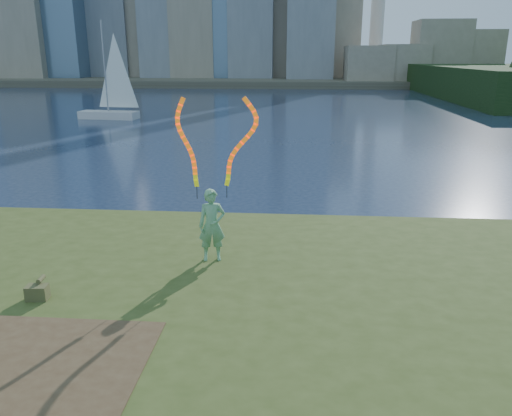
{
  "coord_description": "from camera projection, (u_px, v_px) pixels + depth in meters",
  "views": [
    {
      "loc": [
        1.65,
        -9.54,
        5.44
      ],
      "look_at": [
        0.82,
        1.0,
        2.19
      ],
      "focal_mm": 35.0,
      "sensor_mm": 36.0,
      "label": 1
    }
  ],
  "objects": [
    {
      "name": "dirt_patch",
      "position": [
        40.0,
        368.0,
        7.69
      ],
      "size": [
        3.2,
        3.0,
        0.02
      ],
      "primitive_type": "cube",
      "color": "#47331E",
      "rests_on": "grassy_knoll"
    },
    {
      "name": "canvas_bag",
      "position": [
        38.0,
        291.0,
        9.86
      ],
      "size": [
        0.43,
        0.49,
        0.39
      ],
      "rotation": [
        0.0,
        0.0,
        0.1
      ],
      "color": "#444B25",
      "rests_on": "grassy_knoll"
    },
    {
      "name": "far_shore",
      "position": [
        288.0,
        80.0,
        101.15
      ],
      "size": [
        320.0,
        40.0,
        1.2
      ],
      "primitive_type": "cube",
      "color": "#484435",
      "rests_on": "ground"
    },
    {
      "name": "grassy_knoll",
      "position": [
        193.0,
        366.0,
        8.53
      ],
      "size": [
        20.0,
        18.0,
        0.8
      ],
      "color": "#384819",
      "rests_on": "ground"
    },
    {
      "name": "ground",
      "position": [
        215.0,
        317.0,
        10.81
      ],
      "size": [
        320.0,
        320.0,
        0.0
      ],
      "primitive_type": "plane",
      "color": "#1A2741",
      "rests_on": "ground"
    },
    {
      "name": "sailboat",
      "position": [
        111.0,
        102.0,
        43.77
      ],
      "size": [
        5.53,
        2.2,
        8.31
      ],
      "rotation": [
        0.0,
        0.0,
        -0.11
      ],
      "color": "silver",
      "rests_on": "ground"
    },
    {
      "name": "woman_with_ribbons",
      "position": [
        212.0,
        202.0,
        11.43
      ],
      "size": [
        2.05,
        0.6,
        4.09
      ],
      "rotation": [
        0.0,
        0.0,
        0.2
      ],
      "color": "#1D7E2D",
      "rests_on": "grassy_knoll"
    }
  ]
}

